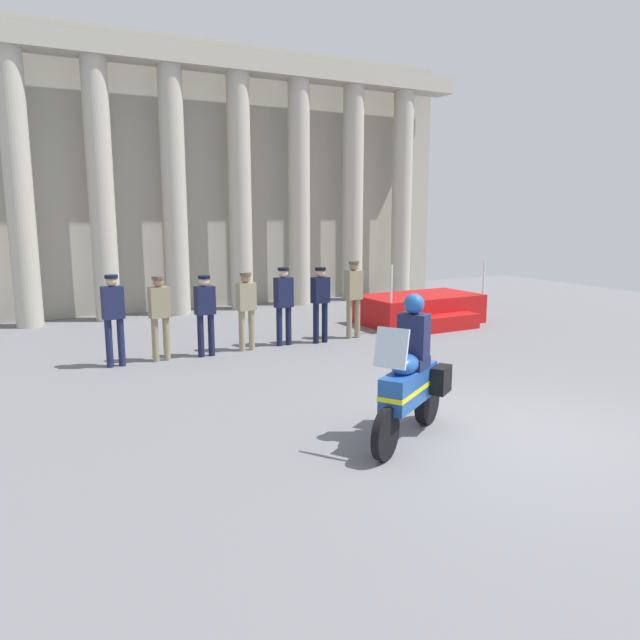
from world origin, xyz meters
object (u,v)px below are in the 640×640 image
object	(u,v)px
officer_in_row_4	(284,300)
officer_in_row_6	(354,293)
reviewing_stand	(421,310)
motorcycle_with_rider	(411,379)
officer_in_row_2	(205,309)
officer_in_row_1	(160,311)
officer_in_row_3	(246,305)
officer_in_row_5	(320,299)
officer_in_row_0	(113,313)

from	to	relation	value
officer_in_row_4	officer_in_row_6	size ratio (longest dim) A/B	0.96
reviewing_stand	motorcycle_with_rider	distance (m)	8.24
officer_in_row_2	motorcycle_with_rider	size ratio (longest dim) A/B	0.86
motorcycle_with_rider	officer_in_row_6	bearing A→B (deg)	-146.90
reviewing_stand	officer_in_row_1	world-z (taller)	officer_in_row_1
officer_in_row_3	officer_in_row_6	xyz separation A→B (m)	(2.62, -0.02, 0.07)
officer_in_row_6	officer_in_row_2	bearing A→B (deg)	-3.39
officer_in_row_5	officer_in_row_2	bearing A→B (deg)	-4.57
officer_in_row_3	officer_in_row_6	distance (m)	2.62
officer_in_row_5	officer_in_row_0	bearing A→B (deg)	-5.04
reviewing_stand	officer_in_row_4	xyz separation A→B (m)	(-4.25, -0.62, 0.64)
officer_in_row_3	motorcycle_with_rider	xyz separation A→B (m)	(-0.05, -5.69, -0.18)
officer_in_row_0	officer_in_row_5	distance (m)	4.39
officer_in_row_0	officer_in_row_6	bearing A→B (deg)	175.83
officer_in_row_0	officer_in_row_6	size ratio (longest dim) A/B	0.98
officer_in_row_2	officer_in_row_5	size ratio (longest dim) A/B	0.98
officer_in_row_3	officer_in_row_4	xyz separation A→B (m)	(0.89, 0.07, 0.03)
reviewing_stand	officer_in_row_3	bearing A→B (deg)	-172.36
officer_in_row_3	reviewing_stand	bearing A→B (deg)	-176.87
motorcycle_with_rider	officer_in_row_3	bearing A→B (deg)	-122.23
reviewing_stand	officer_in_row_0	xyz separation A→B (m)	(-7.82, -0.74, 0.67)
officer_in_row_3	officer_in_row_5	distance (m)	1.72
motorcycle_with_rider	officer_in_row_5	bearing A→B (deg)	-139.20
officer_in_row_2	officer_in_row_6	distance (m)	3.53
officer_in_row_0	motorcycle_with_rider	distance (m)	6.23
officer_in_row_3	officer_in_row_6	size ratio (longest dim) A/B	0.93
officer_in_row_2	officer_in_row_3	distance (m)	0.92
officer_in_row_1	motorcycle_with_rider	bearing A→B (deg)	102.73
officer_in_row_1	officer_in_row_6	bearing A→B (deg)	175.63
officer_in_row_2	reviewing_stand	bearing A→B (deg)	-177.21
officer_in_row_3	officer_in_row_1	bearing A→B (deg)	-3.63
officer_in_row_2	officer_in_row_3	world-z (taller)	officer_in_row_3
officer_in_row_1	officer_in_row_5	world-z (taller)	officer_in_row_5
reviewing_stand	officer_in_row_5	size ratio (longest dim) A/B	1.84
officer_in_row_0	officer_in_row_1	bearing A→B (deg)	176.84
officer_in_row_1	officer_in_row_2	bearing A→B (deg)	171.77
officer_in_row_0	officer_in_row_3	xyz separation A→B (m)	(2.68, 0.05, -0.06)
officer_in_row_5	motorcycle_with_rider	world-z (taller)	motorcycle_with_rider
reviewing_stand	officer_in_row_3	distance (m)	5.22
officer_in_row_1	officer_in_row_5	distance (m)	3.52
reviewing_stand	officer_in_row_5	bearing A→B (deg)	-167.21
officer_in_row_2	officer_in_row_5	bearing A→B (deg)	175.43
officer_in_row_4	officer_in_row_1	bearing A→B (deg)	-2.48
officer_in_row_1	officer_in_row_3	world-z (taller)	officer_in_row_1
officer_in_row_1	motorcycle_with_rider	distance (m)	5.93
reviewing_stand	officer_in_row_3	xyz separation A→B (m)	(-5.14, -0.69, 0.62)
officer_in_row_0	officer_in_row_1	world-z (taller)	officer_in_row_0
officer_in_row_3	officer_in_row_5	xyz separation A→B (m)	(1.71, -0.09, 0.02)
officer_in_row_6	officer_in_row_1	bearing A→B (deg)	-4.37
officer_in_row_1	officer_in_row_4	world-z (taller)	officer_in_row_4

